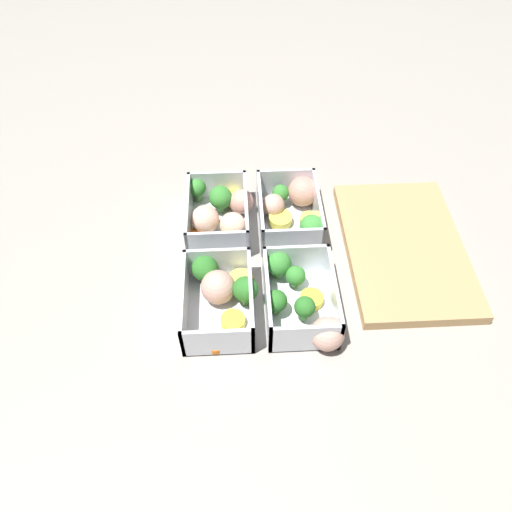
{
  "coord_description": "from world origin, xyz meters",
  "views": [
    {
      "loc": [
        0.49,
        -0.02,
        0.6
      ],
      "look_at": [
        0.0,
        0.0,
        0.02
      ],
      "focal_mm": 35.0,
      "sensor_mm": 36.0,
      "label": 1
    }
  ],
  "objects_px": {
    "container_far_right": "(302,301)",
    "container_near_left": "(220,213)",
    "container_near_right": "(221,293)",
    "container_far_left": "(293,208)"
  },
  "relations": [
    {
      "from": "container_far_right",
      "to": "container_near_left",
      "type": "bearing_deg",
      "value": -148.18
    },
    {
      "from": "container_near_left",
      "to": "container_near_right",
      "type": "bearing_deg",
      "value": -0.02
    },
    {
      "from": "container_near_right",
      "to": "container_far_right",
      "type": "bearing_deg",
      "value": 79.68
    },
    {
      "from": "container_near_left",
      "to": "container_far_left",
      "type": "distance_m",
      "value": 0.12
    },
    {
      "from": "container_near_right",
      "to": "container_far_right",
      "type": "relative_size",
      "value": 0.9
    },
    {
      "from": "container_near_right",
      "to": "container_far_left",
      "type": "distance_m",
      "value": 0.2
    },
    {
      "from": "container_near_left",
      "to": "container_far_right",
      "type": "bearing_deg",
      "value": 31.82
    },
    {
      "from": "container_near_right",
      "to": "container_far_left",
      "type": "bearing_deg",
      "value": 144.3
    },
    {
      "from": "container_near_right",
      "to": "container_far_left",
      "type": "height_order",
      "value": "same"
    },
    {
      "from": "container_far_left",
      "to": "container_far_right",
      "type": "xyz_separation_m",
      "value": [
        0.19,
        -0.01,
        0.0
      ]
    }
  ]
}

